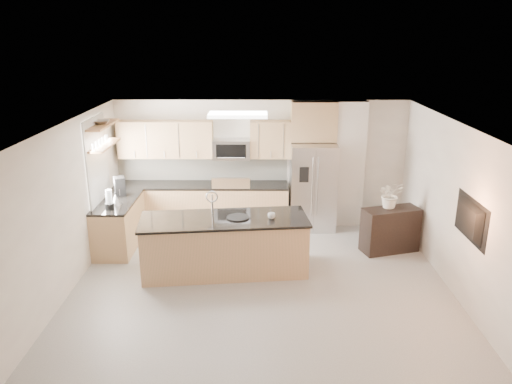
{
  "coord_description": "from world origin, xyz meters",
  "views": [
    {
      "loc": [
        -0.04,
        -6.87,
        3.9
      ],
      "look_at": [
        -0.09,
        1.3,
        1.27
      ],
      "focal_mm": 35.0,
      "sensor_mm": 36.0,
      "label": 1
    }
  ],
  "objects_px": {
    "cup": "(272,216)",
    "television": "(465,220)",
    "kettle": "(116,199)",
    "coffee_maker": "(120,187)",
    "microwave": "(232,149)",
    "credenza": "(390,230)",
    "platter": "(238,217)",
    "refrigerator": "(313,186)",
    "range": "(232,205)",
    "bowl": "(102,121)",
    "blender": "(109,201)",
    "island": "(225,245)",
    "flower_vase": "(391,188)"
  },
  "relations": [
    {
      "from": "kettle",
      "to": "bowl",
      "type": "height_order",
      "value": "bowl"
    },
    {
      "from": "coffee_maker",
      "to": "flower_vase",
      "type": "relative_size",
      "value": 0.48
    },
    {
      "from": "platter",
      "to": "coffee_maker",
      "type": "bearing_deg",
      "value": 150.47
    },
    {
      "from": "range",
      "to": "refrigerator",
      "type": "xyz_separation_m",
      "value": [
        1.66,
        -0.05,
        0.42
      ]
    },
    {
      "from": "credenza",
      "to": "refrigerator",
      "type": "bearing_deg",
      "value": 121.81
    },
    {
      "from": "coffee_maker",
      "to": "bowl",
      "type": "xyz_separation_m",
      "value": [
        -0.15,
        -0.22,
        1.29
      ]
    },
    {
      "from": "credenza",
      "to": "platter",
      "type": "height_order",
      "value": "platter"
    },
    {
      "from": "blender",
      "to": "flower_vase",
      "type": "distance_m",
      "value": 5.05
    },
    {
      "from": "credenza",
      "to": "bowl",
      "type": "height_order",
      "value": "bowl"
    },
    {
      "from": "range",
      "to": "microwave",
      "type": "relative_size",
      "value": 1.5
    },
    {
      "from": "credenza",
      "to": "kettle",
      "type": "distance_m",
      "value": 5.05
    },
    {
      "from": "range",
      "to": "flower_vase",
      "type": "relative_size",
      "value": 1.51
    },
    {
      "from": "platter",
      "to": "coffee_maker",
      "type": "xyz_separation_m",
      "value": [
        -2.31,
        1.31,
        0.12
      ]
    },
    {
      "from": "blender",
      "to": "television",
      "type": "relative_size",
      "value": 0.33
    },
    {
      "from": "range",
      "to": "microwave",
      "type": "bearing_deg",
      "value": 90.0
    },
    {
      "from": "microwave",
      "to": "flower_vase",
      "type": "bearing_deg",
      "value": -23.14
    },
    {
      "from": "platter",
      "to": "flower_vase",
      "type": "distance_m",
      "value": 2.91
    },
    {
      "from": "credenza",
      "to": "platter",
      "type": "relative_size",
      "value": 2.74
    },
    {
      "from": "refrigerator",
      "to": "platter",
      "type": "bearing_deg",
      "value": -125.78
    },
    {
      "from": "platter",
      "to": "coffee_maker",
      "type": "height_order",
      "value": "coffee_maker"
    },
    {
      "from": "blender",
      "to": "flower_vase",
      "type": "height_order",
      "value": "flower_vase"
    },
    {
      "from": "range",
      "to": "coffee_maker",
      "type": "height_order",
      "value": "coffee_maker"
    },
    {
      "from": "microwave",
      "to": "cup",
      "type": "height_order",
      "value": "microwave"
    },
    {
      "from": "kettle",
      "to": "coffee_maker",
      "type": "xyz_separation_m",
      "value": [
        -0.07,
        0.55,
        0.07
      ]
    },
    {
      "from": "island",
      "to": "flower_vase",
      "type": "distance_m",
      "value": 3.2
    },
    {
      "from": "cup",
      "to": "television",
      "type": "bearing_deg",
      "value": -20.81
    },
    {
      "from": "coffee_maker",
      "to": "television",
      "type": "distance_m",
      "value": 6.09
    },
    {
      "from": "refrigerator",
      "to": "coffee_maker",
      "type": "bearing_deg",
      "value": -169.44
    },
    {
      "from": "refrigerator",
      "to": "platter",
      "type": "relative_size",
      "value": 4.72
    },
    {
      "from": "range",
      "to": "bowl",
      "type": "height_order",
      "value": "bowl"
    },
    {
      "from": "range",
      "to": "cup",
      "type": "height_order",
      "value": "range"
    },
    {
      "from": "bowl",
      "to": "television",
      "type": "relative_size",
      "value": 0.34
    },
    {
      "from": "credenza",
      "to": "blender",
      "type": "relative_size",
      "value": 2.89
    },
    {
      "from": "range",
      "to": "coffee_maker",
      "type": "xyz_separation_m",
      "value": [
        -2.1,
        -0.75,
        0.62
      ]
    },
    {
      "from": "island",
      "to": "credenza",
      "type": "relative_size",
      "value": 2.77
    },
    {
      "from": "microwave",
      "to": "flower_vase",
      "type": "relative_size",
      "value": 1.01
    },
    {
      "from": "island",
      "to": "coffee_maker",
      "type": "xyz_separation_m",
      "value": [
        -2.08,
        1.32,
        0.61
      ]
    },
    {
      "from": "kettle",
      "to": "television",
      "type": "height_order",
      "value": "television"
    },
    {
      "from": "microwave",
      "to": "television",
      "type": "distance_m",
      "value": 4.79
    },
    {
      "from": "kettle",
      "to": "refrigerator",
      "type": "bearing_deg",
      "value": 18.73
    },
    {
      "from": "credenza",
      "to": "television",
      "type": "bearing_deg",
      "value": -91.67
    },
    {
      "from": "cup",
      "to": "range",
      "type": "bearing_deg",
      "value": 110.3
    },
    {
      "from": "range",
      "to": "kettle",
      "type": "bearing_deg",
      "value": -147.39
    },
    {
      "from": "cup",
      "to": "bowl",
      "type": "xyz_separation_m",
      "value": [
        -3.02,
        1.12,
        1.37
      ]
    },
    {
      "from": "blender",
      "to": "coffee_maker",
      "type": "relative_size",
      "value": 0.99
    },
    {
      "from": "range",
      "to": "island",
      "type": "bearing_deg",
      "value": -90.5
    },
    {
      "from": "microwave",
      "to": "bowl",
      "type": "bearing_deg",
      "value": -154.22
    },
    {
      "from": "platter",
      "to": "blender",
      "type": "xyz_separation_m",
      "value": [
        -2.29,
        0.54,
        0.1
      ]
    },
    {
      "from": "island",
      "to": "blender",
      "type": "bearing_deg",
      "value": 158.66
    },
    {
      "from": "credenza",
      "to": "platter",
      "type": "bearing_deg",
      "value": 179.89
    }
  ]
}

